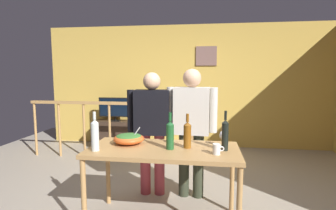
% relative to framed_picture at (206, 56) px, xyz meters
% --- Properties ---
extents(ground_plane, '(7.77, 7.77, 0.00)m').
position_rel_framed_picture_xyz_m(ground_plane, '(-0.41, -2.57, -1.89)').
color(ground_plane, '#9E9384').
extents(back_wall, '(5.98, 0.10, 2.53)m').
position_rel_framed_picture_xyz_m(back_wall, '(-0.41, 0.06, -0.63)').
color(back_wall, gold).
rests_on(back_wall, ground_plane).
extents(framed_picture, '(0.42, 0.03, 0.39)m').
position_rel_framed_picture_xyz_m(framed_picture, '(0.00, 0.00, 0.00)').
color(framed_picture, '#7D5C54').
extents(stair_railing, '(2.99, 0.10, 1.09)m').
position_rel_framed_picture_xyz_m(stair_railing, '(-1.24, -1.07, -1.23)').
color(stair_railing, '#B2844C').
rests_on(stair_railing, ground_plane).
extents(tv_console, '(0.90, 0.40, 0.55)m').
position_rel_framed_picture_xyz_m(tv_console, '(-1.87, -0.29, -1.62)').
color(tv_console, '#38281E').
rests_on(tv_console, ground_plane).
extents(flat_screen_tv, '(0.65, 0.12, 0.50)m').
position_rel_framed_picture_xyz_m(flat_screen_tv, '(-1.87, -0.32, -1.06)').
color(flat_screen_tv, black).
rests_on(flat_screen_tv, tv_console).
extents(serving_table, '(1.51, 0.71, 0.79)m').
position_rel_framed_picture_xyz_m(serving_table, '(-0.41, -2.97, -1.18)').
color(serving_table, '#B2844C').
rests_on(serving_table, ground_plane).
extents(salad_bowl, '(0.33, 0.33, 0.18)m').
position_rel_framed_picture_xyz_m(salad_bowl, '(-0.80, -2.87, -1.04)').
color(salad_bowl, '#DB5B23').
rests_on(salad_bowl, serving_table).
extents(wine_glass, '(0.09, 0.09, 0.16)m').
position_rel_framed_picture_xyz_m(wine_glass, '(0.19, -2.83, -0.99)').
color(wine_glass, silver).
rests_on(wine_glass, serving_table).
extents(wine_bottle_amber, '(0.08, 0.08, 0.35)m').
position_rel_framed_picture_xyz_m(wine_bottle_amber, '(-0.18, -2.93, -0.96)').
color(wine_bottle_amber, brown).
rests_on(wine_bottle_amber, serving_table).
extents(wine_bottle_clear, '(0.08, 0.08, 0.38)m').
position_rel_framed_picture_xyz_m(wine_bottle_clear, '(-1.05, -3.16, -0.94)').
color(wine_bottle_clear, silver).
rests_on(wine_bottle_clear, serving_table).
extents(wine_bottle_green, '(0.08, 0.08, 0.37)m').
position_rel_framed_picture_xyz_m(wine_bottle_green, '(-0.34, -3.00, -0.95)').
color(wine_bottle_green, '#1E5628').
rests_on(wine_bottle_green, serving_table).
extents(wine_bottle_dark, '(0.07, 0.07, 0.39)m').
position_rel_framed_picture_xyz_m(wine_bottle_dark, '(0.19, -2.97, -0.94)').
color(wine_bottle_dark, black).
rests_on(wine_bottle_dark, serving_table).
extents(mug_white, '(0.11, 0.07, 0.10)m').
position_rel_framed_picture_xyz_m(mug_white, '(0.11, -3.11, -1.05)').
color(mug_white, white).
rests_on(mug_white, serving_table).
extents(person_standing_left, '(0.62, 0.25, 1.55)m').
position_rel_framed_picture_xyz_m(person_standing_left, '(-0.66, -2.34, -0.97)').
color(person_standing_left, '#9E3842').
rests_on(person_standing_left, ground_plane).
extents(person_standing_right, '(0.61, 0.25, 1.59)m').
position_rel_framed_picture_xyz_m(person_standing_right, '(-0.17, -2.34, -0.95)').
color(person_standing_right, '#2D3323').
rests_on(person_standing_right, ground_plane).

